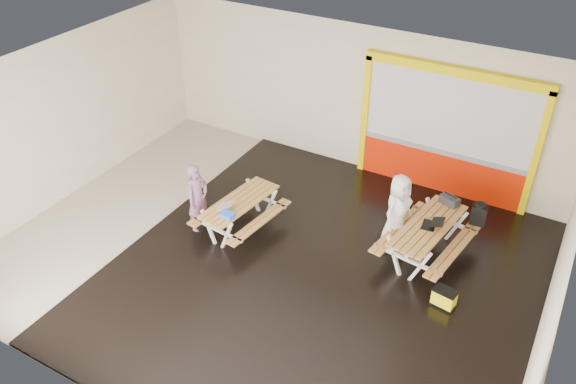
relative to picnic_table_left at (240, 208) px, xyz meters
The scene contains 14 objects.
room 1.55m from the picnic_table_left, 28.63° to the right, with size 10.02×8.02×3.52m.
deck 2.25m from the picnic_table_left, 12.70° to the right, with size 7.50×7.98×0.05m, color black.
kiosk 4.71m from the picnic_table_left, 48.27° to the left, with size 3.88×0.16×3.00m.
picnic_table_left is the anchor object (origin of this frame).
picnic_table_right 3.73m from the picnic_table_left, 15.80° to the left, with size 1.66×2.21×0.81m.
person_left 0.88m from the picnic_table_left, 153.33° to the right, with size 0.56×0.37×1.53m, color #7B5373.
person_right 3.15m from the picnic_table_left, 21.24° to the left, with size 0.74×0.48×1.52m, color white.
laptop_left 0.41m from the picnic_table_left, 108.58° to the right, with size 0.33×0.30×0.13m.
laptop_right 3.79m from the picnic_table_left, 15.28° to the left, with size 0.42×0.38×0.16m.
blue_pouch 0.61m from the picnic_table_left, 80.69° to the right, with size 0.28×0.20×0.08m, color blue.
toolbox 4.18m from the picnic_table_left, 26.68° to the left, with size 0.43×0.32×0.22m.
backpack 4.72m from the picnic_table_left, 24.11° to the left, with size 0.31×0.22×0.49m.
dark_case 3.04m from the picnic_table_left, 19.21° to the left, with size 0.41×0.31×0.15m, color black.
fluke_bag 4.33m from the picnic_table_left, ahead, with size 0.45×0.33×0.35m.
Camera 1 is at (4.68, -7.36, 7.40)m, focal length 36.10 mm.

